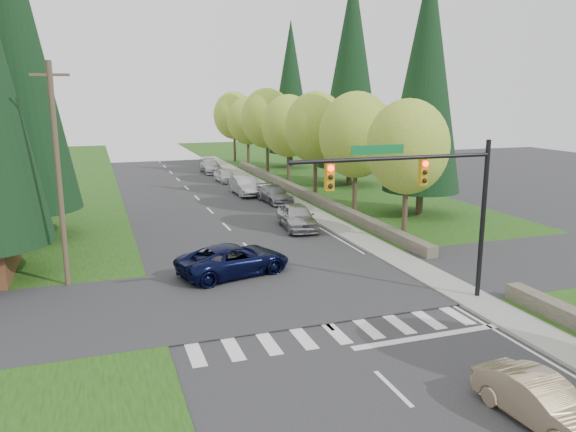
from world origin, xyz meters
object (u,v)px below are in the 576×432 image
parked_car_c (245,186)px  parked_car_d (225,175)px  parked_car_e (211,167)px  parked_car_b (275,194)px  parked_car_a (297,217)px  sedan_champagne (541,401)px  suv_navy (234,260)px

parked_car_c → parked_car_d: size_ratio=1.26×
parked_car_d → parked_car_e: bearing=85.2°
parked_car_b → parked_car_a: bearing=-103.0°
parked_car_b → parked_car_c: 4.42m
sedan_champagne → parked_car_d: 43.65m
parked_car_a → parked_car_e: bearing=95.8°
parked_car_a → parked_car_c: parked_car_a is taller
parked_car_b → parked_car_d: bearing=92.6°
parked_car_a → parked_car_d: bearing=95.8°
parked_car_b → parked_car_d: 11.83m
parked_car_d → parked_car_e: (0.00, 6.93, 0.04)m
suv_navy → parked_car_e: suv_navy is taller
parked_car_a → parked_car_e: 27.78m
suv_navy → parked_car_e: 36.20m
parked_car_b → suv_navy: bearing=-118.1°
suv_navy → parked_car_c: parked_car_c is taller
suv_navy → parked_car_b: size_ratio=1.21×
parked_car_a → parked_car_e: size_ratio=1.01×
parked_car_e → parked_car_d: bearing=-90.4°
parked_car_b → parked_car_e: 18.72m
sedan_champagne → parked_car_c: size_ratio=0.81×
parked_car_b → parked_car_c: (-1.40, 4.19, 0.13)m
parked_car_a → parked_car_e: parked_car_a is taller
parked_car_b → parked_car_e: bearing=90.1°
sedan_champagne → parked_car_d: parked_car_d is taller
suv_navy → parked_car_a: (6.13, 7.90, 0.05)m
parked_car_d → parked_car_e: parked_car_e is taller
suv_navy → parked_car_b: suv_navy is taller
suv_navy → parked_car_e: (6.13, 35.68, -0.08)m
suv_navy → parked_car_b: 18.60m
parked_car_e → parked_car_c: bearing=-90.4°
sedan_champagne → parked_car_a: size_ratio=0.81×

